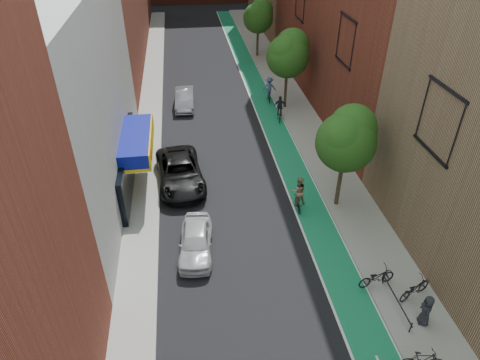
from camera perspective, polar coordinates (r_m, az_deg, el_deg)
name	(u,v)px	position (r m, az deg, el deg)	size (l,w,h in m)	color
bike_lane	(262,100)	(39.59, 2.99, 10.63)	(2.00, 68.00, 0.01)	#126741
sidewalk_left	(151,105)	(39.05, -11.80, 9.71)	(2.00, 68.00, 0.15)	gray
sidewalk_right	(289,98)	(40.08, 6.58, 10.87)	(3.00, 68.00, 0.15)	gray
building_left_white	(41,102)	(26.79, -25.00, 9.36)	(8.00, 20.00, 12.00)	silver
tree_near	(347,138)	(24.19, 14.09, 5.49)	(3.40, 3.36, 6.42)	#332619
tree_mid	(288,53)	(36.39, 6.48, 16.53)	(3.55, 3.53, 6.74)	#332619
tree_far	(258,15)	(49.69, 2.48, 21.08)	(3.30, 3.25, 6.21)	#332619
parked_car_white	(196,241)	(22.63, -5.91, -8.12)	(1.69, 4.20, 1.43)	silver
parked_car_black	(180,172)	(27.75, -8.00, 1.05)	(2.77, 6.01, 1.67)	black
parked_car_silver	(185,99)	(38.22, -7.39, 10.70)	(1.57, 4.50, 1.48)	#95969D
cyclist_lane_near	(298,195)	(25.40, 7.79, -1.98)	(0.94, 1.53, 2.20)	black
cyclist_lane_mid	(280,111)	(35.68, 5.35, 9.15)	(1.08, 1.74, 2.06)	black
cyclist_lane_far	(269,90)	(39.06, 3.92, 11.87)	(1.26, 1.67, 2.19)	black
parked_bike_near	(415,288)	(21.92, 22.28, -13.23)	(0.66, 1.89, 0.99)	black
parked_bike_far	(377,277)	(21.83, 17.76, -12.21)	(0.67, 1.91, 1.00)	black
pedestrian	(426,310)	(20.82, 23.59, -15.63)	(0.77, 0.50, 1.58)	#212229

